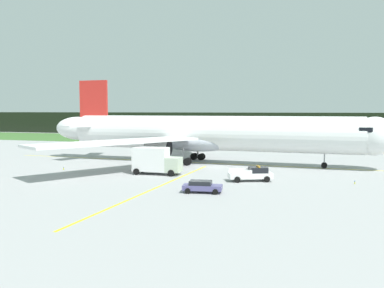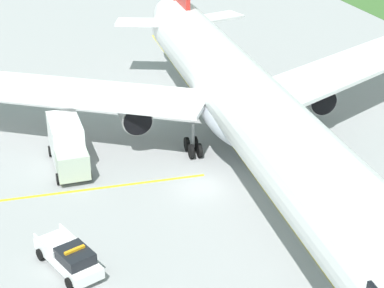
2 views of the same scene
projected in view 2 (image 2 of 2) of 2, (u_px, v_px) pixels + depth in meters
ground at (202, 186)px, 48.92m from camera, size 320.00×320.00×0.00m
taxiway_centerline_main at (249, 167)px, 51.78m from camera, size 76.89×3.20×0.01m
airliner at (248, 107)px, 50.20m from camera, size 58.84×53.57×14.32m
ops_pickup_truck at (70, 257)px, 39.27m from camera, size 5.77×3.81×1.94m
catering_truck at (67, 145)px, 51.03m from camera, size 6.74×2.78×3.90m
taxiway_edge_light_west at (49, 99)px, 64.36m from camera, size 0.12×0.12×0.48m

